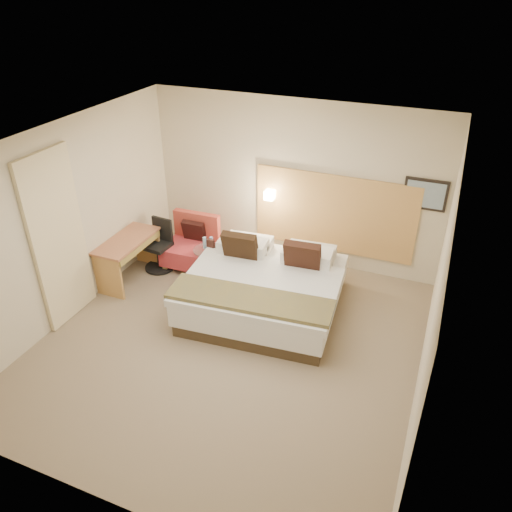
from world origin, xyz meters
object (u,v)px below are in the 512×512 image
at_px(bed, 265,288).
at_px(desk, 129,248).
at_px(lounge_chair, 192,246).
at_px(side_table, 209,262).
at_px(desk_chair, 160,249).

bearing_deg(bed, desk, -177.77).
height_order(bed, desk, bed).
relative_size(lounge_chair, side_table, 1.63).
xyz_separation_m(lounge_chair, desk_chair, (-0.44, -0.30, 0.01)).
relative_size(lounge_chair, desk_chair, 1.01).
xyz_separation_m(bed, side_table, (-1.12, 0.41, -0.05)).
bearing_deg(bed, lounge_chair, 156.22).
distance_m(bed, lounge_chair, 1.72).
bearing_deg(side_table, desk, -156.13).
height_order(bed, desk_chair, bed).
bearing_deg(lounge_chair, bed, -23.78).
height_order(bed, lounge_chair, bed).
height_order(desk, desk_chair, desk_chair).
height_order(lounge_chair, side_table, lounge_chair).
bearing_deg(desk_chair, bed, -11.03).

